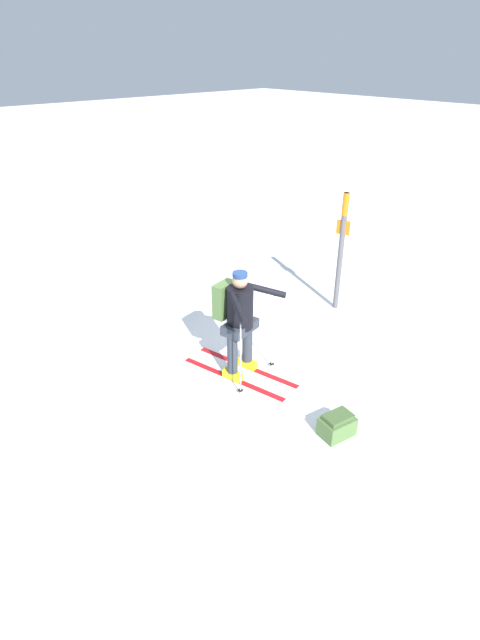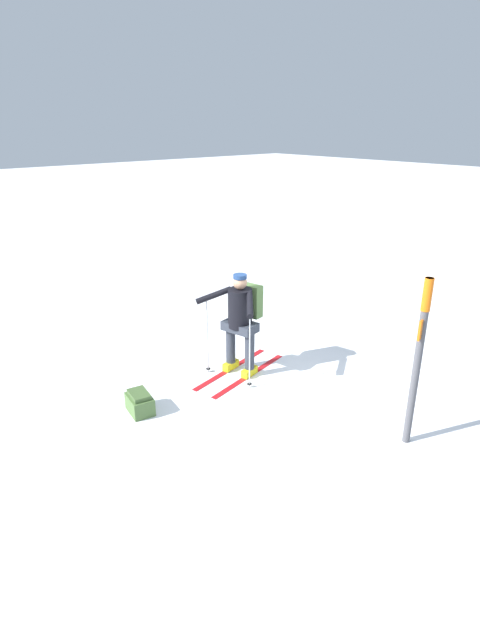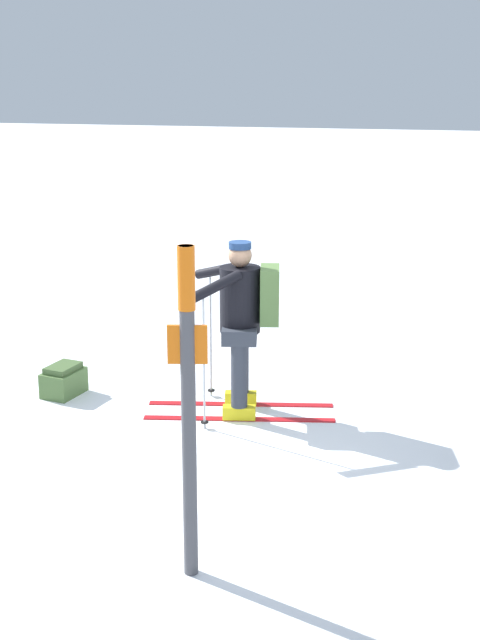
{
  "view_description": "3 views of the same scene",
  "coord_description": "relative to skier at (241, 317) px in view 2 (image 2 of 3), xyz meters",
  "views": [
    {
      "loc": [
        -4.92,
        -4.48,
        4.26
      ],
      "look_at": [
        -0.77,
        0.01,
        0.9
      ],
      "focal_mm": 28.0,
      "sensor_mm": 36.0,
      "label": 1
    },
    {
      "loc": [
        4.54,
        -4.64,
        3.74
      ],
      "look_at": [
        -0.77,
        0.01,
        0.9
      ],
      "focal_mm": 28.0,
      "sensor_mm": 36.0,
      "label": 2
    },
    {
      "loc": [
        6.79,
        1.89,
        3.13
      ],
      "look_at": [
        -0.77,
        0.01,
        0.9
      ],
      "focal_mm": 50.0,
      "sensor_mm": 36.0,
      "label": 3
    }
  ],
  "objects": [
    {
      "name": "ground_plane",
      "position": [
        0.78,
        -0.04,
        -0.94
      ],
      "size": [
        80.0,
        80.0,
        0.0
      ],
      "primitive_type": "plane",
      "color": "white"
    },
    {
      "name": "dropped_backpack",
      "position": [
        -0.02,
        -1.83,
        -0.8
      ],
      "size": [
        0.47,
        0.36,
        0.31
      ],
      "color": "#4C6B38",
      "rests_on": "ground_plane"
    },
    {
      "name": "skier",
      "position": [
        0.0,
        0.0,
        0.0
      ],
      "size": [
        1.06,
        1.82,
        1.62
      ],
      "color": "red",
      "rests_on": "ground_plane"
    },
    {
      "name": "trail_marker",
      "position": [
        2.75,
        0.33,
        0.31
      ],
      "size": [
        0.1,
        0.24,
        2.13
      ],
      "color": "#4C4C51",
      "rests_on": "ground_plane"
    }
  ]
}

